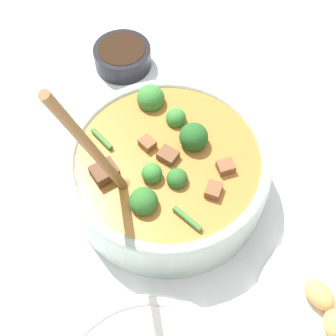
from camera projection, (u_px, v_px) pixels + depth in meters
ground_plane at (168, 188)px, 0.70m from camera, size 4.00×4.00×0.00m
stew_bowl at (168, 170)px, 0.66m from camera, size 0.28×0.28×0.30m
condiment_bowl at (122, 56)px, 0.82m from camera, size 0.10×0.10×0.04m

